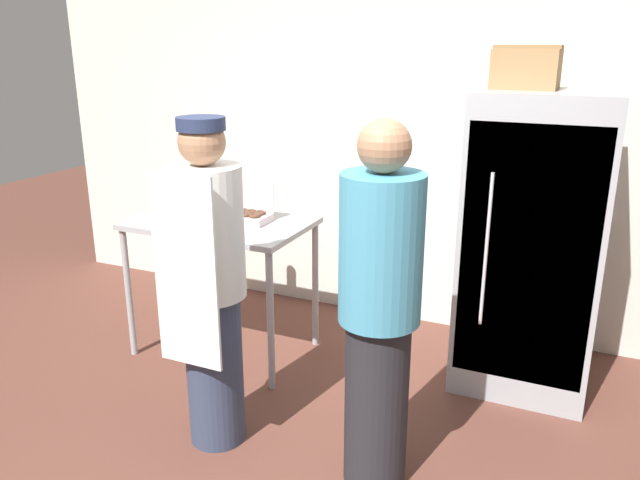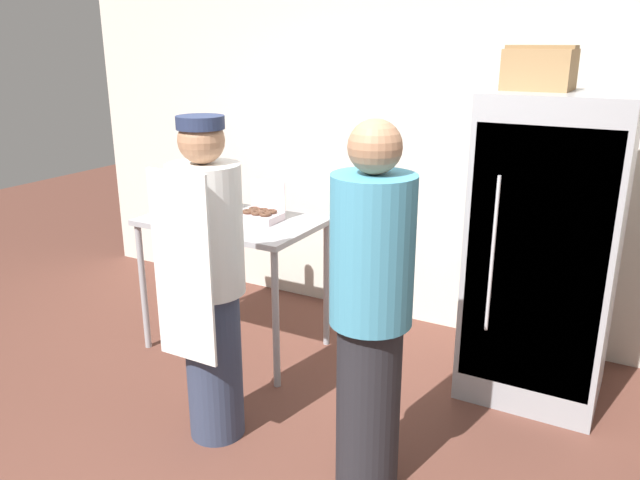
# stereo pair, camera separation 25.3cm
# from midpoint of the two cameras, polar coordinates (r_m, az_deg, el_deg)

# --- Properties ---
(back_wall) EXTENTS (6.40, 0.12, 2.70)m
(back_wall) POSITION_cam_midpoint_polar(r_m,az_deg,el_deg) (4.60, 7.81, 8.61)
(back_wall) COLOR silver
(back_wall) RESTS_ON ground_plane
(refrigerator) EXTENTS (0.78, 0.69, 1.81)m
(refrigerator) POSITION_cam_midpoint_polar(r_m,az_deg,el_deg) (3.87, 17.12, -0.58)
(refrigerator) COLOR #9EA0A5
(refrigerator) RESTS_ON ground_plane
(prep_counter) EXTENTS (1.16, 0.73, 0.94)m
(prep_counter) POSITION_cam_midpoint_polar(r_m,az_deg,el_deg) (4.21, -10.76, 0.34)
(prep_counter) COLOR #9EA0A5
(prep_counter) RESTS_ON ground_plane
(donut_box) EXTENTS (0.27, 0.21, 0.25)m
(donut_box) POSITION_cam_midpoint_polar(r_m,az_deg,el_deg) (4.12, -8.24, 2.26)
(donut_box) COLOR silver
(donut_box) RESTS_ON prep_counter
(blender_pitcher) EXTENTS (0.11, 0.11, 0.30)m
(blender_pitcher) POSITION_cam_midpoint_polar(r_m,az_deg,el_deg) (4.42, -10.96, 4.37)
(blender_pitcher) COLOR #99999E
(blender_pitcher) RESTS_ON prep_counter
(binder_stack) EXTENTS (0.27, 0.26, 0.09)m
(binder_stack) POSITION_cam_midpoint_polar(r_m,az_deg,el_deg) (4.32, -14.56, 2.61)
(binder_stack) COLOR #2D5193
(binder_stack) RESTS_ON prep_counter
(cardboard_storage_box) EXTENTS (0.36, 0.35, 0.24)m
(cardboard_storage_box) POSITION_cam_midpoint_polar(r_m,az_deg,el_deg) (3.79, 16.52, 14.86)
(cardboard_storage_box) COLOR #937047
(cardboard_storage_box) RESTS_ON refrigerator
(person_baker) EXTENTS (0.37, 0.39, 1.73)m
(person_baker) POSITION_cam_midpoint_polar(r_m,az_deg,el_deg) (3.22, -12.32, -3.96)
(person_baker) COLOR #333D56
(person_baker) RESTS_ON ground_plane
(person_customer) EXTENTS (0.37, 0.37, 1.77)m
(person_customer) POSITION_cam_midpoint_polar(r_m,az_deg,el_deg) (2.84, 2.89, -6.52)
(person_customer) COLOR #232328
(person_customer) RESTS_ON ground_plane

